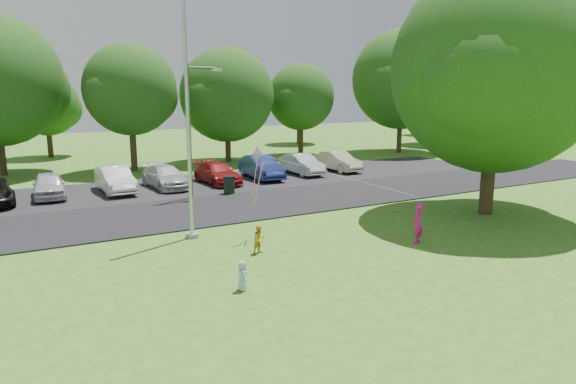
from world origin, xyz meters
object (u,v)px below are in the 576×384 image
street_lamp (194,119)px  child_yellow (259,239)px  woman (418,223)px  kite (262,167)px  trash_can (229,185)px  flagpole (188,129)px  child_blue (242,276)px  big_tree (496,74)px

street_lamp → child_yellow: size_ratio=6.86×
woman → kite: kite is taller
street_lamp → trash_can: bearing=-0.2°
flagpole → child_yellow: flagpole is taller
child_blue → kite: bearing=-25.4°
big_tree → woman: size_ratio=7.17×
flagpole → street_lamp: 7.34m
child_yellow → kite: size_ratio=0.19×
trash_can → child_blue: bearing=-111.3°
trash_can → big_tree: size_ratio=0.09×
trash_can → kite: (-2.21, -8.50, 2.28)m
kite → big_tree: bearing=-32.2°
trash_can → big_tree: (8.44, -9.88, 5.74)m
big_tree → flagpole: bearing=167.4°
flagpole → big_tree: 13.41m
flagpole → street_lamp: (2.60, 6.86, -0.06)m
child_yellow → kite: 2.86m
child_blue → big_tree: bearing=-70.3°
woman → kite: 6.09m
trash_can → child_blue: 13.74m
street_lamp → woman: (4.42, -11.61, -3.34)m
street_lamp → trash_can: street_lamp is taller
street_lamp → child_yellow: 10.58m
woman → kite: bearing=-66.6°
child_blue → woman: bearing=-74.5°
big_tree → kite: (-10.66, 1.38, -3.46)m
trash_can → kite: kite is taller
woman → child_blue: 7.61m
flagpole → kite: bearing=-33.7°
trash_can → big_tree: 14.21m
child_blue → kite: 5.63m
trash_can → big_tree: big_tree is taller
street_lamp → flagpole: bearing=-114.7°
street_lamp → big_tree: 14.36m
trash_can → child_yellow: (-3.08, -10.00, -0.00)m
big_tree → woman: bearing=-162.5°
flagpole → child_blue: flagpole is taller
street_lamp → kite: bearing=-96.2°
child_yellow → street_lamp: bearing=68.2°
big_tree → child_blue: 14.92m
trash_can → child_yellow: 10.46m
woman → child_blue: (-7.53, -1.06, -0.33)m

